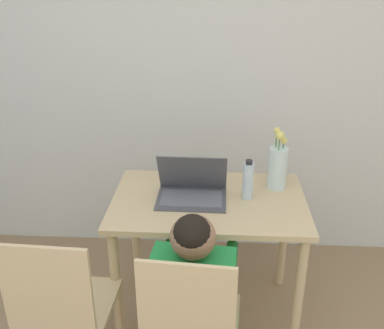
{
  "coord_description": "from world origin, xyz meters",
  "views": [
    {
      "loc": [
        0.05,
        -0.58,
        1.89
      ],
      "look_at": [
        -0.07,
        1.52,
        0.93
      ],
      "focal_mm": 42.0,
      "sensor_mm": 36.0,
      "label": 1
    }
  ],
  "objects": [
    {
      "name": "chair_occupied",
      "position": [
        -0.04,
        0.86,
        0.46
      ],
      "size": [
        0.43,
        0.43,
        0.89
      ],
      "rotation": [
        0.0,
        0.0,
        3.06
      ],
      "color": "#D6B784",
      "rests_on": "ground_plane"
    },
    {
      "name": "person_seated",
      "position": [
        -0.03,
        0.98,
        0.63
      ],
      "size": [
        0.38,
        0.45,
        0.99
      ],
      "rotation": [
        0.0,
        0.0,
        3.06
      ],
      "color": "#1E8438",
      "rests_on": "ground_plane"
    },
    {
      "name": "chair_spare",
      "position": [
        -0.61,
        0.94,
        0.46
      ],
      "size": [
        0.42,
        0.42,
        0.89
      ],
      "rotation": [
        0.0,
        0.0,
        3.09
      ],
      "color": "#D6B784",
      "rests_on": "ground_plane"
    },
    {
      "name": "dining_table",
      "position": [
        0.02,
        1.48,
        0.64
      ],
      "size": [
        1.01,
        0.66,
        0.75
      ],
      "color": "#D6B784",
      "rests_on": "ground_plane"
    },
    {
      "name": "laptop",
      "position": [
        -0.07,
        1.5,
        0.81
      ],
      "size": [
        0.36,
        0.27,
        0.24
      ],
      "rotation": [
        0.0,
        0.0,
        -0.02
      ],
      "color": "#4C4C51",
      "rests_on": "dining_table"
    },
    {
      "name": "wall_back",
      "position": [
        0.0,
        2.23,
        1.25
      ],
      "size": [
        6.4,
        0.05,
        2.5
      ],
      "color": "silver",
      "rests_on": "ground_plane"
    },
    {
      "name": "flower_vase",
      "position": [
        0.38,
        1.64,
        0.88
      ],
      "size": [
        0.1,
        0.1,
        0.34
      ],
      "color": "silver",
      "rests_on": "dining_table"
    },
    {
      "name": "water_bottle",
      "position": [
        0.22,
        1.5,
        0.85
      ],
      "size": [
        0.06,
        0.06,
        0.22
      ],
      "color": "silver",
      "rests_on": "dining_table"
    }
  ]
}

